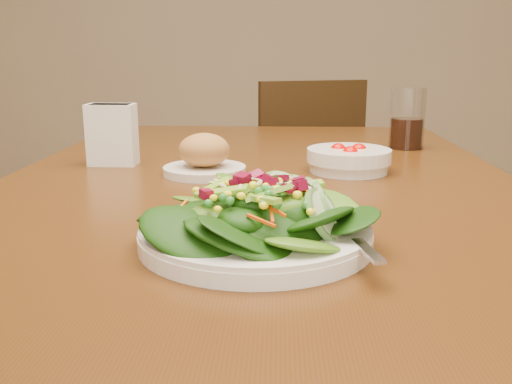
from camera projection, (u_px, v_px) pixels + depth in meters
dining_table at (259, 235)px, 1.01m from camera, size 0.90×1.40×0.75m
chair_far at (299, 191)px, 2.11m from camera, size 0.51×0.51×0.87m
salad_plate at (263, 221)px, 0.65m from camera, size 0.27×0.27×0.08m
bread_plate at (204, 158)px, 1.02m from camera, size 0.15×0.15×0.08m
tomato_bowl at (349, 160)px, 1.04m from camera, size 0.15×0.15×0.05m
drinking_glass at (407, 123)px, 1.28m from camera, size 0.08×0.08×0.14m
napkin_holder at (112, 133)px, 1.10m from camera, size 0.09×0.05×0.12m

